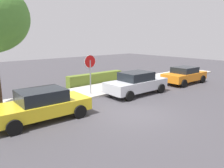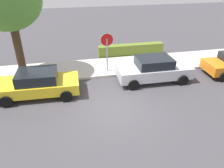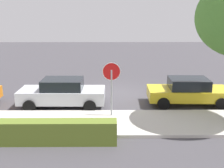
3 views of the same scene
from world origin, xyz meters
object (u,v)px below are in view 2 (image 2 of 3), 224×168
at_px(street_tree_near_corner, 5,0).
at_px(stop_sign, 107,46).
at_px(parked_car_yellow, 38,83).
at_px(parked_car_silver, 154,69).

bearing_deg(street_tree_near_corner, stop_sign, -6.04).
bearing_deg(parked_car_yellow, street_tree_near_corner, 117.22).
bearing_deg(parked_car_yellow, parked_car_silver, 3.10).
xyz_separation_m(parked_car_yellow, street_tree_near_corner, (-1.35, 2.62, 3.94)).
bearing_deg(stop_sign, street_tree_near_corner, 173.96).
height_order(parked_car_silver, street_tree_near_corner, street_tree_near_corner).
distance_m(stop_sign, parked_car_silver, 3.27).
xyz_separation_m(parked_car_silver, street_tree_near_corner, (-8.14, 2.26, 3.91)).
height_order(stop_sign, street_tree_near_corner, street_tree_near_corner).
bearing_deg(street_tree_near_corner, parked_car_yellow, -62.78).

